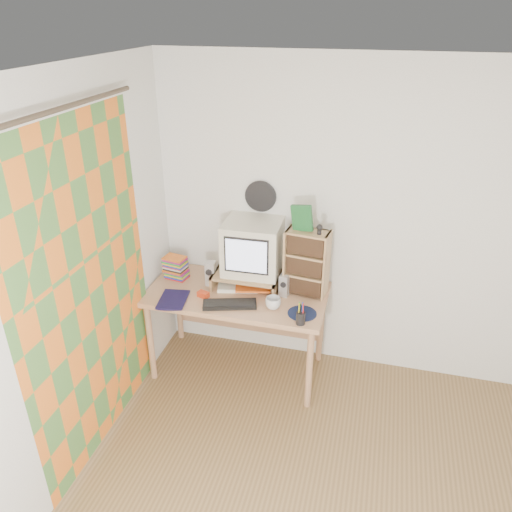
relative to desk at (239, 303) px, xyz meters
The scene contains 21 objects.
ceiling 2.59m from the desk, 54.49° to the right, with size 3.50×3.50×0.00m, color white.
back_wall 1.25m from the desk, 16.59° to the left, with size 3.50×3.50×0.00m, color white.
left_wall 1.73m from the desk, 116.51° to the right, with size 3.50×3.50×0.00m, color white.
curtain 1.29m from the desk, 125.22° to the right, with size 2.20×2.20×0.00m, color orange.
wall_disc 0.87m from the desk, 70.78° to the left, with size 0.25×0.25×0.02m, color black.
desk is the anchor object (origin of this frame).
monitor_riser 0.24m from the desk, 36.34° to the left, with size 0.52×0.30×0.12m.
crt_monitor 0.48m from the desk, 45.45° to the left, with size 0.44×0.44×0.41m, color silver.
speaker_left 0.33m from the desk, behind, with size 0.08×0.08×0.20m, color silver.
speaker_right 0.43m from the desk, ahead, with size 0.07×0.07×0.18m, color silver.
keyboard 0.30m from the desk, 88.86° to the right, with size 0.40×0.13×0.03m, color black.
dvd_stack 0.61m from the desk, behind, with size 0.17×0.12×0.24m, color brown, non-canonical shape.
cd_rack 0.66m from the desk, ahead, with size 0.32×0.17×0.53m, color tan.
mug 0.43m from the desk, 33.54° to the right, with size 0.11×0.11×0.09m, color silver.
diary 0.64m from the desk, 148.26° to the right, with size 0.25×0.19×0.05m, color #130F37.
mousepad 0.61m from the desk, 22.90° to the right, with size 0.21×0.21×0.00m, color #101B35.
pen_cup 0.69m from the desk, 32.89° to the right, with size 0.07×0.07×0.13m, color black, non-canonical shape.
papers 0.16m from the desk, 44.97° to the left, with size 0.31×0.23×0.04m, color white, non-canonical shape.
red_box 0.34m from the desk, 139.86° to the right, with size 0.09×0.05×0.04m, color red.
game_box 0.90m from the desk, ahead, with size 0.15×0.03×0.20m, color #195A29.
webcam 0.93m from the desk, ahead, with size 0.05×0.05×0.08m, color black, non-canonical shape.
Camera 1 is at (-0.03, -1.82, 2.77)m, focal length 35.00 mm.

